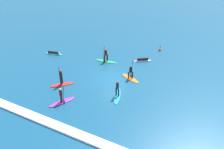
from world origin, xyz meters
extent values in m
plane|color=navy|center=(0.00, 0.00, 0.00)|extent=(120.00, 120.00, 0.00)
ellipsoid|color=#1E8CD1|center=(2.19, -2.98, 0.04)|extent=(1.67, 3.07, 0.08)
cylinder|color=black|center=(2.04, -2.95, 0.50)|extent=(0.21, 0.21, 0.84)
cylinder|color=black|center=(2.34, -3.01, 0.50)|extent=(0.21, 0.21, 0.84)
cylinder|color=black|center=(2.19, -2.98, 1.24)|extent=(0.36, 0.36, 0.63)
sphere|color=brown|center=(2.19, -2.98, 1.68)|extent=(0.33, 0.33, 0.26)
ellipsoid|color=#23B266|center=(-2.79, 3.54, 0.04)|extent=(3.22, 0.98, 0.09)
cylinder|color=#381414|center=(-2.69, 3.75, 0.53)|extent=(0.24, 0.24, 0.88)
cylinder|color=#381414|center=(-2.89, 3.34, 0.53)|extent=(0.24, 0.24, 0.88)
cylinder|color=#381414|center=(-2.79, 3.54, 1.29)|extent=(0.39, 0.39, 0.62)
sphere|color=#A37556|center=(-2.79, 3.54, 1.72)|extent=(0.27, 0.27, 0.25)
cylinder|color=black|center=(-2.91, 3.25, 1.22)|extent=(0.08, 0.38, 2.24)
cube|color=black|center=(-2.91, 3.25, 0.15)|extent=(0.08, 0.20, 0.32)
ellipsoid|color=white|center=(1.52, 5.98, 0.05)|extent=(2.28, 1.89, 0.10)
cylinder|color=black|center=(1.56, 6.01, 0.28)|extent=(1.37, 1.14, 0.34)
sphere|color=brown|center=(0.89, 5.51, 0.30)|extent=(0.29, 0.29, 0.20)
ellipsoid|color=#33C6CC|center=(-10.59, 2.15, 0.05)|extent=(2.68, 1.31, 0.11)
cylinder|color=black|center=(-10.64, 2.14, 0.27)|extent=(1.58, 0.69, 0.33)
sphere|color=beige|center=(-9.76, 2.35, 0.29)|extent=(0.30, 0.30, 0.25)
ellipsoid|color=orange|center=(1.95, 0.94, 0.04)|extent=(2.76, 1.79, 0.08)
cylinder|color=black|center=(2.14, 1.06, 0.47)|extent=(0.22, 0.22, 0.78)
cylinder|color=black|center=(1.77, 0.81, 0.47)|extent=(0.22, 0.22, 0.78)
cylinder|color=black|center=(1.95, 0.94, 1.17)|extent=(0.42, 0.42, 0.62)
sphere|color=brown|center=(1.95, 0.94, 1.59)|extent=(0.28, 0.28, 0.21)
cylinder|color=black|center=(1.93, 1.24, 1.14)|extent=(0.19, 0.35, 2.10)
cube|color=black|center=(1.93, 1.24, 0.14)|extent=(0.14, 0.21, 0.32)
ellipsoid|color=red|center=(-4.31, -3.92, 0.05)|extent=(2.31, 2.46, 0.11)
cylinder|color=black|center=(-4.37, -3.72, 0.55)|extent=(0.24, 0.24, 0.89)
cylinder|color=black|center=(-4.25, -4.11, 0.55)|extent=(0.24, 0.24, 0.89)
cylinder|color=black|center=(-4.31, -3.92, 1.34)|extent=(0.48, 0.48, 0.68)
sphere|color=brown|center=(-4.31, -3.92, 1.80)|extent=(0.35, 0.35, 0.25)
cylinder|color=black|center=(-4.21, -4.21, 1.24)|extent=(0.35, 0.32, 2.24)
cube|color=black|center=(-4.21, -4.21, 0.17)|extent=(0.19, 0.18, 0.32)
ellipsoid|color=purple|center=(-2.22, -6.56, 0.05)|extent=(1.78, 2.82, 0.11)
cylinder|color=#381414|center=(-2.13, -6.70, 0.51)|extent=(0.23, 0.23, 0.80)
cylinder|color=#381414|center=(-2.32, -6.42, 0.51)|extent=(0.23, 0.23, 0.80)
cylinder|color=#381414|center=(-2.22, -6.56, 1.18)|extent=(0.38, 0.38, 0.55)
sphere|color=beige|center=(-2.22, -6.56, 1.57)|extent=(0.31, 0.31, 0.23)
cylinder|color=black|center=(-1.94, -6.53, 1.10)|extent=(0.41, 0.22, 1.96)
cube|color=black|center=(-1.94, -6.53, 0.17)|extent=(0.21, 0.14, 0.32)
sphere|color=#E55119|center=(2.54, 10.46, 0.10)|extent=(0.41, 0.41, 0.41)
cylinder|color=#E55119|center=(2.54, 10.46, 0.47)|extent=(0.10, 0.10, 0.94)
cube|color=white|center=(0.00, -9.56, 0.09)|extent=(23.79, 0.90, 0.18)
camera|label=1|loc=(10.91, -20.78, 13.86)|focal=37.06mm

